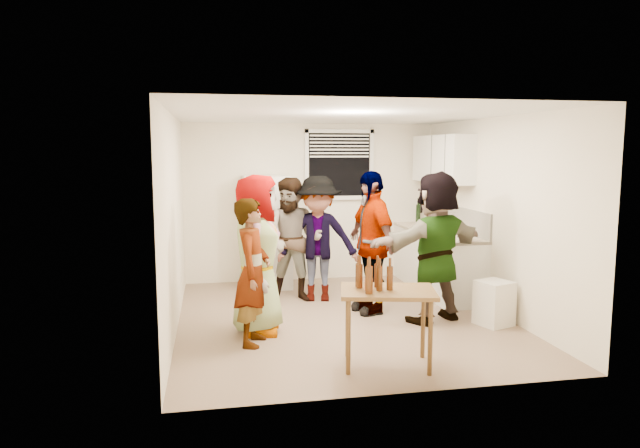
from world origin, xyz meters
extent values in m
cube|color=white|center=(-0.75, 1.88, 0.85)|extent=(0.70, 0.70, 1.70)
cube|color=white|center=(1.70, 1.15, 0.43)|extent=(0.60, 2.20, 0.86)
cube|color=beige|center=(1.70, 1.15, 0.88)|extent=(0.64, 2.22, 0.04)
cube|color=beige|center=(1.99, 1.15, 1.08)|extent=(0.03, 2.20, 0.36)
cube|color=white|center=(1.83, 1.35, 1.95)|extent=(0.34, 1.60, 0.70)
cylinder|color=white|center=(1.68, 1.03, 0.90)|extent=(0.13, 0.13, 0.28)
cylinder|color=black|center=(1.75, 2.09, 0.90)|extent=(0.08, 0.08, 0.30)
cylinder|color=#47230C|center=(1.60, 0.89, 0.90)|extent=(0.07, 0.07, 0.25)
cylinder|color=#3027D1|center=(1.50, 0.32, 0.90)|extent=(0.09, 0.09, 0.12)
cube|color=#EFCB5F|center=(1.92, 1.47, 0.98)|extent=(0.02, 0.19, 0.16)
cube|color=silver|center=(1.72, -0.59, 0.25)|extent=(0.46, 0.46, 0.53)
cylinder|color=#47230C|center=(-0.15, -1.72, 0.76)|extent=(0.07, 0.07, 0.26)
cylinder|color=#CB4C28|center=(-0.11, -1.57, 0.76)|extent=(0.08, 0.08, 0.11)
imported|color=#9A9A9A|center=(-1.08, -0.34, 0.00)|extent=(1.93, 1.17, 0.58)
imported|color=#141933|center=(-1.16, -0.73, 0.00)|extent=(1.68, 1.00, 0.38)
imported|color=brown|center=(-0.47, 0.98, 0.00)|extent=(1.43, 1.90, 0.65)
imported|color=#3D3D42|center=(-0.14, 0.93, 0.00)|extent=(1.45, 1.93, 0.64)
imported|color=black|center=(0.42, 0.23, 0.00)|extent=(2.00, 1.41, 0.45)
imported|color=#E37953|center=(1.09, -0.29, 0.00)|extent=(2.26, 2.33, 0.54)
camera|label=1|loc=(-1.56, -6.71, 2.08)|focal=32.00mm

